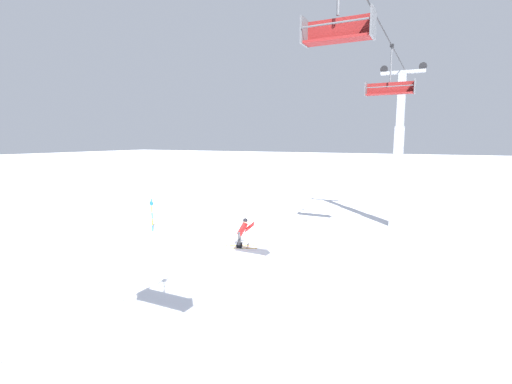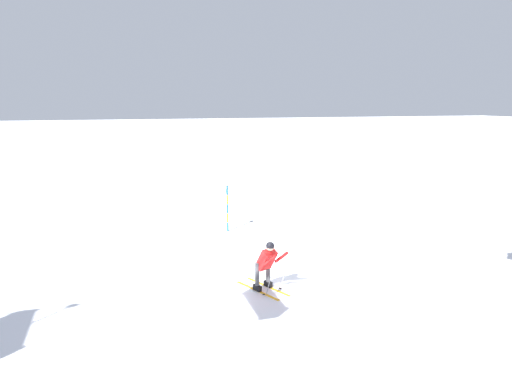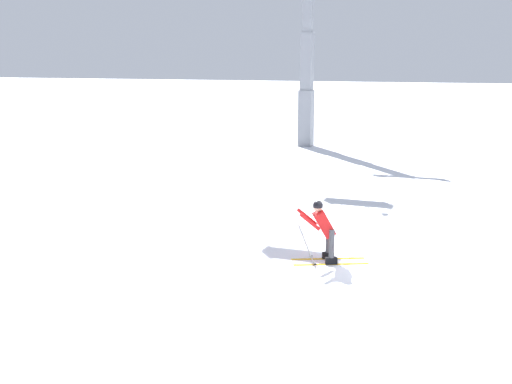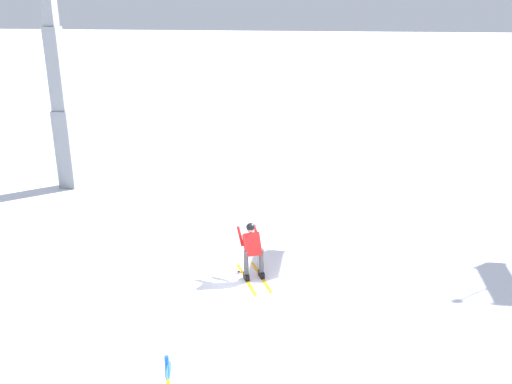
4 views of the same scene
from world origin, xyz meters
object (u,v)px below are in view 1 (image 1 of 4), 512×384
chairlift_seat_nearest (390,88)px  chairlift_seat_second (338,28)px  trail_marker_pole (152,214)px  skier_carving_main (243,230)px  lift_tower_near (398,160)px

chairlift_seat_nearest → chairlift_seat_second: 9.79m
chairlift_seat_nearest → trail_marker_pole: size_ratio=1.16×
skier_carving_main → chairlift_seat_nearest: 9.89m
chairlift_seat_nearest → chairlift_seat_second: same height
skier_carving_main → chairlift_seat_second: chairlift_seat_second is taller
chairlift_seat_second → chairlift_seat_nearest: bearing=180.0°
lift_tower_near → trail_marker_pole: size_ratio=5.06×
skier_carving_main → trail_marker_pole: trail_marker_pole is taller
lift_tower_near → skier_carving_main: bearing=-37.2°
skier_carving_main → chairlift_seat_second: bearing=42.9°
chairlift_seat_nearest → trail_marker_pole: bearing=-78.6°
lift_tower_near → chairlift_seat_second: (15.26, -0.00, 3.85)m
lift_tower_near → chairlift_seat_nearest: bearing=-0.0°
skier_carving_main → chairlift_seat_second: size_ratio=0.88×
trail_marker_pole → chairlift_seat_second: bearing=60.3°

